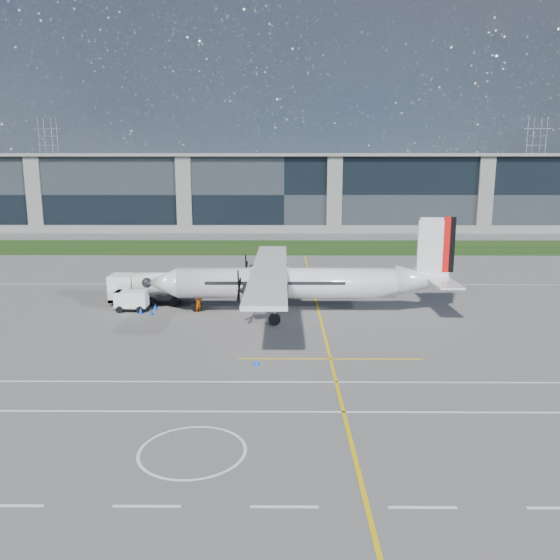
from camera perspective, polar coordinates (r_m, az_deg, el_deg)
The scene contains 17 objects.
ground at distance 80.66m, azimuth 0.44°, elevation 2.68°, with size 400.00×400.00×0.00m, color #585653.
grass_strip at distance 88.57m, azimuth 0.43°, elevation 3.46°, with size 400.00×18.00×0.04m, color #19380F.
terminal_building at distance 119.86m, azimuth 0.44°, elevation 9.06°, with size 120.00×20.00×15.00m, color black.
tree_line at distance 179.99m, azimuth 0.43°, elevation 8.33°, with size 400.00×6.00×6.00m, color black.
pylon_west at distance 205.96m, azimuth -22.89°, elevation 11.17°, with size 9.00×4.60×30.00m, color gray, non-canonical shape.
pylon_east at distance 207.98m, azimuth 25.04°, elevation 11.00°, with size 9.00×4.60×30.00m, color gray, non-canonical shape.
yellow_taxiway_centerline at distance 51.27m, azimuth 3.80°, elevation -2.27°, with size 0.20×70.00×0.01m, color yellow.
white_lane_line at distance 28.39m, azimuth 0.45°, elevation -13.60°, with size 90.00×0.15×0.01m, color white.
turboprop_aircraft at distance 46.68m, azimuth 1.92°, elevation 1.58°, with size 26.53×27.51×8.25m, color white, non-canonical shape.
fuel_tanker_truck at distance 51.70m, azimuth -13.97°, elevation -0.83°, with size 7.73×2.51×2.90m, color white, non-canonical shape.
baggage_tug at distance 49.41m, azimuth -15.24°, elevation -2.12°, with size 2.93×1.76×1.76m, color white, non-canonical shape.
ground_crew_person at distance 47.60m, azimuth -8.52°, elevation -2.24°, with size 0.79×0.56×1.93m, color #F25907.
safety_cone_fwd at distance 48.31m, azimuth -14.35°, elevation -3.14°, with size 0.36×0.36×0.50m, color blue.
safety_cone_stbdwing at distance 60.27m, azimuth -1.10°, elevation 0.02°, with size 0.36×0.36×0.50m, color blue.
safety_cone_portwing at distance 34.65m, azimuth -2.50°, elevation -8.49°, with size 0.36×0.36×0.50m, color blue.
safety_cone_nose_stbd at distance 49.49m, azimuth -12.90°, elevation -2.73°, with size 0.36×0.36×0.50m, color blue.
safety_cone_nose_port at distance 47.76m, azimuth -13.32°, elevation -3.26°, with size 0.36×0.36×0.50m, color blue.
Camera 1 is at (-0.03, -39.77, 11.90)m, focal length 35.00 mm.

